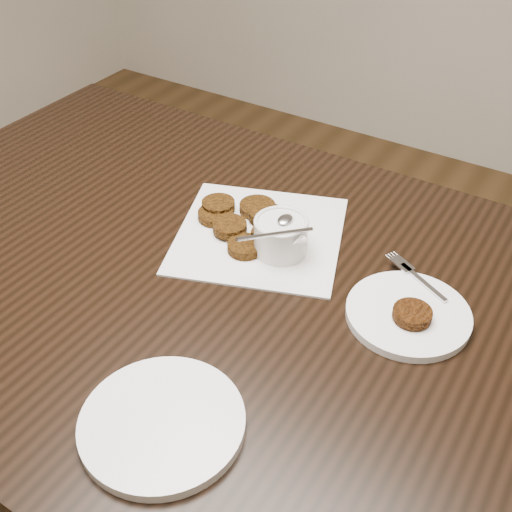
{
  "coord_description": "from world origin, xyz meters",
  "views": [
    {
      "loc": [
        0.48,
        -0.55,
        1.41
      ],
      "look_at": [
        0.08,
        0.09,
        0.8
      ],
      "focal_mm": 44.27,
      "sensor_mm": 36.0,
      "label": 1
    }
  ],
  "objects": [
    {
      "name": "sauce_ramekin",
      "position": [
        0.07,
        0.18,
        0.82
      ],
      "size": [
        0.13,
        0.13,
        0.12
      ],
      "primitive_type": null,
      "rotation": [
        0.0,
        0.0,
        -0.07
      ],
      "color": "silver",
      "rests_on": "napkin"
    },
    {
      "name": "plate_empty",
      "position": [
        0.13,
        -0.2,
        0.76
      ],
      "size": [
        0.23,
        0.23,
        0.01
      ],
      "primitive_type": "cylinder",
      "rotation": [
        0.0,
        0.0,
        0.1
      ],
      "color": "white",
      "rests_on": "table"
    },
    {
      "name": "napkin",
      "position": [
        0.02,
        0.2,
        0.75
      ],
      "size": [
        0.36,
        0.36,
        0.0
      ],
      "primitive_type": "cube",
      "rotation": [
        0.0,
        0.0,
        0.35
      ],
      "color": "white",
      "rests_on": "table"
    },
    {
      "name": "table",
      "position": [
        0.02,
        0.07,
        0.38
      ],
      "size": [
        1.41,
        0.9,
        0.75
      ],
      "primitive_type": "cube",
      "color": "black",
      "rests_on": "floor"
    },
    {
      "name": "patty_cluster",
      "position": [
        -0.02,
        0.2,
        0.76
      ],
      "size": [
        0.26,
        0.26,
        0.02
      ],
      "primitive_type": null,
      "rotation": [
        0.0,
        0.0,
        0.25
      ],
      "color": "#60380C",
      "rests_on": "napkin"
    },
    {
      "name": "plate_with_patty",
      "position": [
        0.31,
        0.14,
        0.76
      ],
      "size": [
        0.25,
        0.25,
        0.03
      ],
      "primitive_type": null,
      "rotation": [
        0.0,
        0.0,
        -0.49
      ],
      "color": "white",
      "rests_on": "table"
    }
  ]
}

